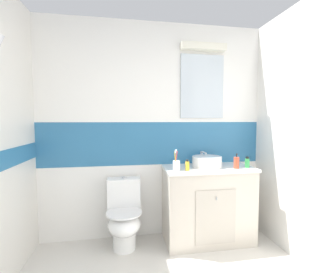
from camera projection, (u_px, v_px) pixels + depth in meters
wall_back_tiled at (155, 130)px, 2.87m from camera, size 3.20×0.20×2.50m
vanity_cabinet at (208, 204)px, 2.73m from camera, size 0.99×0.53×0.85m
sink_basin at (207, 161)px, 2.70m from camera, size 0.33×0.37×0.16m
toilet at (124, 216)px, 2.57m from camera, size 0.37×0.50×0.74m
toothbrush_cup at (176, 165)px, 2.51m from camera, size 0.08×0.08×0.22m
soap_dispenser at (236, 163)px, 2.61m from camera, size 0.06×0.06×0.17m
lotion_bottle_short at (247, 163)px, 2.66m from camera, size 0.05×0.05×0.12m
perfume_flask_small at (187, 165)px, 2.51m from camera, size 0.04×0.03×0.12m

